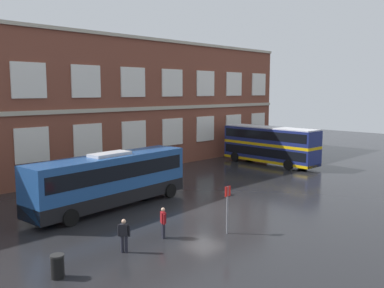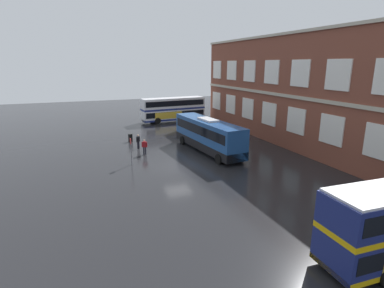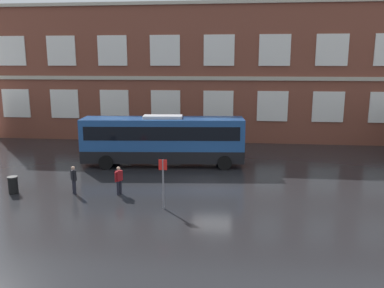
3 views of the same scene
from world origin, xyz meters
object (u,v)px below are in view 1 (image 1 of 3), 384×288
(touring_coach, at_px, (111,180))
(bus_stand_flag, at_px, (227,205))
(second_passenger, at_px, (163,221))
(double_decker_middle, at_px, (270,145))
(station_litter_bin, at_px, (58,266))
(waiting_passenger, at_px, (124,234))

(touring_coach, height_order, bus_stand_flag, touring_coach)
(second_passenger, bearing_deg, double_decker_middle, 21.25)
(bus_stand_flag, bearing_deg, station_litter_bin, 170.68)
(double_decker_middle, distance_m, station_litter_bin, 31.10)
(touring_coach, bearing_deg, bus_stand_flag, -79.87)
(station_litter_bin, bearing_deg, double_decker_middle, 17.77)
(double_decker_middle, height_order, touring_coach, double_decker_middle)
(double_decker_middle, bearing_deg, waiting_passenger, -160.47)
(touring_coach, xyz_separation_m, waiting_passenger, (-4.08, -7.17, -0.98))
(touring_coach, height_order, station_litter_bin, touring_coach)
(double_decker_middle, xyz_separation_m, waiting_passenger, (-25.91, -9.19, -1.22))
(waiting_passenger, xyz_separation_m, station_litter_bin, (-3.66, -0.29, -0.41))
(double_decker_middle, xyz_separation_m, touring_coach, (-21.83, -2.02, -0.24))
(touring_coach, height_order, second_passenger, touring_coach)
(touring_coach, relative_size, second_passenger, 7.17)
(double_decker_middle, distance_m, waiting_passenger, 27.52)
(double_decker_middle, xyz_separation_m, bus_stand_flag, (-20.22, -11.01, -0.51))
(station_litter_bin, bearing_deg, waiting_passenger, 4.46)
(touring_coach, distance_m, second_passenger, 7.21)
(touring_coach, distance_m, waiting_passenger, 8.31)
(touring_coach, bearing_deg, second_passenger, -101.25)
(double_decker_middle, height_order, station_litter_bin, double_decker_middle)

